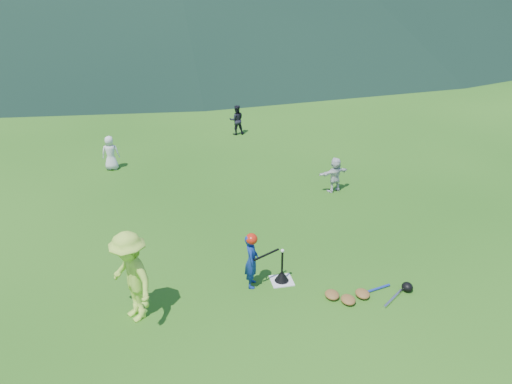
# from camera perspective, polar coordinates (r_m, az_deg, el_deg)

# --- Properties ---
(ground) EXTENTS (120.00, 120.00, 0.00)m
(ground) POSITION_cam_1_polar(r_m,az_deg,el_deg) (10.52, 2.95, -10.13)
(ground) COLOR #205313
(ground) RESTS_ON ground
(home_plate) EXTENTS (0.45, 0.45, 0.02)m
(home_plate) POSITION_cam_1_polar(r_m,az_deg,el_deg) (10.52, 2.96, -10.09)
(home_plate) COLOR silver
(home_plate) RESTS_ON ground
(baseball) EXTENTS (0.08, 0.08, 0.08)m
(baseball) POSITION_cam_1_polar(r_m,az_deg,el_deg) (10.12, 3.05, -6.72)
(baseball) COLOR white
(baseball) RESTS_ON batting_tee
(batter_child) EXTENTS (0.38, 0.48, 1.17)m
(batter_child) POSITION_cam_1_polar(r_m,az_deg,el_deg) (10.07, -0.50, -7.86)
(batter_child) COLOR navy
(batter_child) RESTS_ON ground
(adult_coach) EXTENTS (1.15, 1.33, 1.79)m
(adult_coach) POSITION_cam_1_polar(r_m,az_deg,el_deg) (9.34, -14.11, -9.41)
(adult_coach) COLOR #B0E443
(adult_coach) RESTS_ON ground
(fielder_a) EXTENTS (0.56, 0.38, 1.09)m
(fielder_a) POSITION_cam_1_polar(r_m,az_deg,el_deg) (16.32, -16.30, 4.30)
(fielder_a) COLOR silver
(fielder_a) RESTS_ON ground
(fielder_b) EXTENTS (0.55, 0.43, 1.13)m
(fielder_b) POSITION_cam_1_polar(r_m,az_deg,el_deg) (18.98, -2.24, 8.24)
(fielder_b) COLOR black
(fielder_b) RESTS_ON ground
(fielder_d) EXTENTS (0.99, 0.54, 1.02)m
(fielder_d) POSITION_cam_1_polar(r_m,az_deg,el_deg) (14.33, 9.02, 1.98)
(fielder_d) COLOR silver
(fielder_d) RESTS_ON ground
(batting_tee) EXTENTS (0.30, 0.30, 0.68)m
(batting_tee) POSITION_cam_1_polar(r_m,az_deg,el_deg) (10.45, 2.97, -9.56)
(batting_tee) COLOR black
(batting_tee) RESTS_ON home_plate
(batter_gear) EXTENTS (0.71, 0.30, 0.53)m
(batter_gear) POSITION_cam_1_polar(r_m,az_deg,el_deg) (9.83, -0.37, -5.53)
(batter_gear) COLOR red
(batter_gear) RESTS_ON ground
(equipment_pile) EXTENTS (1.80, 0.73, 0.19)m
(equipment_pile) POSITION_cam_1_polar(r_m,az_deg,el_deg) (10.26, 12.12, -11.33)
(equipment_pile) COLOR olive
(equipment_pile) RESTS_ON ground
(outfield_fence) EXTENTS (70.07, 0.08, 1.33)m
(outfield_fence) POSITION_cam_1_polar(r_m,az_deg,el_deg) (36.74, -8.89, 16.43)
(outfield_fence) COLOR gray
(outfield_fence) RESTS_ON ground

